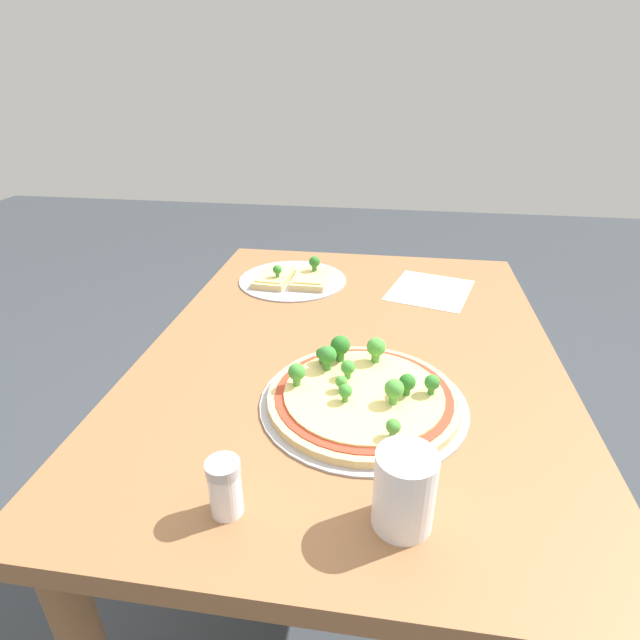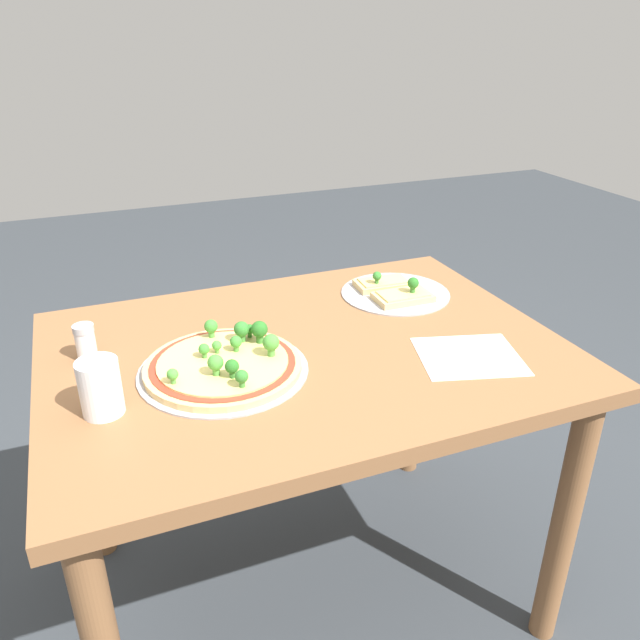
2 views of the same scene
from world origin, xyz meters
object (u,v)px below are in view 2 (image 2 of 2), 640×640
at_px(pizza_tray_whole, 225,364).
at_px(condiment_shaker, 86,342).
at_px(pizza_tray_slice, 394,291).
at_px(drinking_cup, 100,387).
at_px(dining_table, 306,388).

bearing_deg(pizza_tray_whole, condiment_shaker, -30.75).
height_order(pizza_tray_whole, condiment_shaker, condiment_shaker).
distance_m(pizza_tray_slice, condiment_shaker, 0.76).
bearing_deg(drinking_cup, pizza_tray_whole, -164.80).
bearing_deg(pizza_tray_whole, drinking_cup, 15.20).
height_order(pizza_tray_whole, pizza_tray_slice, pizza_tray_whole).
relative_size(dining_table, pizza_tray_slice, 3.93).
height_order(dining_table, condiment_shaker, condiment_shaker).
bearing_deg(condiment_shaker, dining_table, 165.25).
bearing_deg(pizza_tray_slice, pizza_tray_whole, 23.41).
relative_size(pizza_tray_slice, drinking_cup, 2.66).
distance_m(pizza_tray_whole, drinking_cup, 0.25).
height_order(pizza_tray_whole, drinking_cup, drinking_cup).
distance_m(dining_table, pizza_tray_whole, 0.23).
bearing_deg(drinking_cup, condiment_shaker, -85.99).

